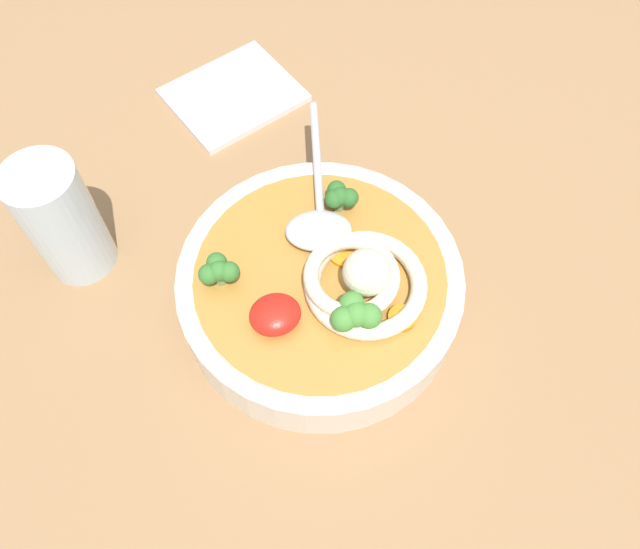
# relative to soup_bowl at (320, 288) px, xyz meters

# --- Properties ---
(table_slab) EXTENTS (1.19, 1.19, 0.04)m
(table_slab) POSITION_rel_soup_bowl_xyz_m (-0.03, -0.04, -0.05)
(table_slab) COLOR #936D47
(table_slab) RESTS_ON ground
(soup_bowl) EXTENTS (0.25, 0.25, 0.05)m
(soup_bowl) POSITION_rel_soup_bowl_xyz_m (0.00, 0.00, 0.00)
(soup_bowl) COLOR silver
(soup_bowl) RESTS_ON table_slab
(noodle_pile) EXTENTS (0.12, 0.11, 0.05)m
(noodle_pile) POSITION_rel_soup_bowl_xyz_m (-0.03, 0.02, 0.04)
(noodle_pile) COLOR beige
(noodle_pile) RESTS_ON soup_bowl
(soup_spoon) EXTENTS (0.08, 0.18, 0.02)m
(soup_spoon) POSITION_rel_soup_bowl_xyz_m (-0.01, -0.06, 0.03)
(soup_spoon) COLOR #B7B7BC
(soup_spoon) RESTS_ON soup_bowl
(chili_sauce_dollop) EXTENTS (0.04, 0.04, 0.02)m
(chili_sauce_dollop) POSITION_rel_soup_bowl_xyz_m (0.05, 0.03, 0.03)
(chili_sauce_dollop) COLOR red
(chili_sauce_dollop) RESTS_ON soup_bowl
(broccoli_floret_beside_noodles) EXTENTS (0.04, 0.03, 0.03)m
(broccoli_floret_beside_noodles) POSITION_rel_soup_bowl_xyz_m (0.08, -0.02, 0.04)
(broccoli_floret_beside_noodles) COLOR #7A9E60
(broccoli_floret_beside_noodles) RESTS_ON soup_bowl
(broccoli_floret_right) EXTENTS (0.04, 0.04, 0.03)m
(broccoli_floret_right) POSITION_rel_soup_bowl_xyz_m (-0.01, 0.05, 0.05)
(broccoli_floret_right) COLOR #7A9E60
(broccoli_floret_right) RESTS_ON soup_bowl
(broccoli_floret_far) EXTENTS (0.03, 0.03, 0.03)m
(broccoli_floret_far) POSITION_rel_soup_bowl_xyz_m (-0.04, -0.06, 0.04)
(broccoli_floret_far) COLOR #7A9E60
(broccoli_floret_far) RESTS_ON soup_bowl
(carrot_slice_near_spoon) EXTENTS (0.03, 0.03, 0.00)m
(carrot_slice_near_spoon) POSITION_rel_soup_bowl_xyz_m (-0.03, -0.01, 0.03)
(carrot_slice_near_spoon) COLOR orange
(carrot_slice_near_spoon) RESTS_ON soup_bowl
(carrot_slice_rear) EXTENTS (0.02, 0.02, 0.01)m
(carrot_slice_rear) POSITION_rel_soup_bowl_xyz_m (-0.05, 0.06, 0.03)
(carrot_slice_rear) COLOR orange
(carrot_slice_rear) RESTS_ON soup_bowl
(drinking_glass) EXTENTS (0.07, 0.07, 0.13)m
(drinking_glass) POSITION_rel_soup_bowl_xyz_m (0.21, -0.12, 0.04)
(drinking_glass) COLOR silver
(drinking_glass) RESTS_ON table_slab
(folded_napkin) EXTENTS (0.17, 0.16, 0.01)m
(folded_napkin) POSITION_rel_soup_bowl_xyz_m (0.02, -0.28, -0.02)
(folded_napkin) COLOR white
(folded_napkin) RESTS_ON table_slab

